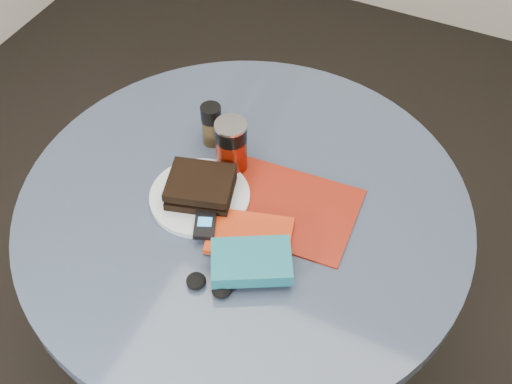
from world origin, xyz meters
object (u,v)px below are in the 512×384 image
at_px(table, 245,246).
at_px(headphones, 209,285).
at_px(plate, 200,197).
at_px(red_book, 250,236).
at_px(novel, 251,261).
at_px(pepper_grinder, 212,124).
at_px(sandwich, 201,187).
at_px(soda_can, 231,146).
at_px(magazine, 287,208).
at_px(mp3_player, 205,224).

xyz_separation_m(table, headphones, (0.04, -0.23, 0.17)).
height_order(plate, red_book, red_book).
height_order(table, novel, novel).
distance_m(pepper_grinder, headphones, 0.41).
relative_size(pepper_grinder, novel, 0.69).
bearing_deg(sandwich, red_book, -20.69).
distance_m(soda_can, headphones, 0.33).
distance_m(plate, magazine, 0.19).
distance_m(magazine, headphones, 0.26).
relative_size(table, novel, 6.32).
distance_m(pepper_grinder, red_book, 0.31).
relative_size(soda_can, mp3_player, 1.55).
xyz_separation_m(mp3_player, headphones, (0.07, -0.12, -0.01)).
relative_size(soda_can, magazine, 0.45).
bearing_deg(sandwich, soda_can, 81.10).
bearing_deg(red_book, pepper_grinder, 117.01).
distance_m(red_book, mp3_player, 0.10).
bearing_deg(pepper_grinder, headphones, -62.95).
bearing_deg(novel, sandwich, 117.24).
height_order(sandwich, novel, sandwich).
distance_m(novel, mp3_player, 0.14).
relative_size(plate, headphones, 2.26).
relative_size(plate, pepper_grinder, 2.03).
bearing_deg(table, novel, -58.77).
bearing_deg(magazine, pepper_grinder, 151.05).
bearing_deg(mp3_player, novel, -20.63).
distance_m(table, sandwich, 0.22).
xyz_separation_m(magazine, mp3_player, (-0.13, -0.13, 0.02)).
xyz_separation_m(pepper_grinder, novel, (0.24, -0.29, -0.02)).
bearing_deg(novel, headphones, -157.38).
distance_m(red_book, novel, 0.08).
xyz_separation_m(magazine, red_book, (-0.04, -0.11, 0.01)).
bearing_deg(pepper_grinder, red_book, -47.22).
distance_m(mp3_player, headphones, 0.14).
distance_m(magazine, mp3_player, 0.19).
bearing_deg(plate, headphones, -56.74).
xyz_separation_m(sandwich, magazine, (0.18, 0.05, -0.04)).
distance_m(table, headphones, 0.29).
xyz_separation_m(red_book, headphones, (-0.02, -0.14, -0.00)).
height_order(magazine, headphones, headphones).
height_order(table, pepper_grinder, pepper_grinder).
relative_size(novel, headphones, 1.62).
distance_m(sandwich, soda_can, 0.12).
height_order(soda_can, red_book, soda_can).
bearing_deg(plate, magazine, 17.01).
bearing_deg(mp3_player, table, 70.69).
height_order(mp3_player, headphones, mp3_player).
distance_m(table, pepper_grinder, 0.30).
relative_size(magazine, headphones, 3.04).
relative_size(sandwich, headphones, 1.69).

